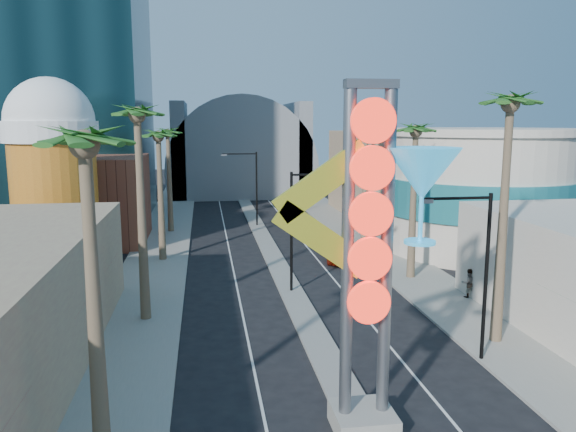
% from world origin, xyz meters
% --- Properties ---
extents(sidewalk_west, '(5.00, 100.00, 0.15)m').
position_xyz_m(sidewalk_west, '(-9.50, 35.00, 0.07)').
color(sidewalk_west, gray).
rests_on(sidewalk_west, ground).
extents(sidewalk_east, '(5.00, 100.00, 0.15)m').
position_xyz_m(sidewalk_east, '(9.50, 35.00, 0.07)').
color(sidewalk_east, gray).
rests_on(sidewalk_east, ground).
extents(median, '(1.60, 84.00, 0.15)m').
position_xyz_m(median, '(0.00, 38.00, 0.07)').
color(median, gray).
rests_on(median, ground).
extents(brick_filler_west, '(10.00, 10.00, 8.00)m').
position_xyz_m(brick_filler_west, '(-16.00, 38.00, 4.00)').
color(brick_filler_west, brown).
rests_on(brick_filler_west, ground).
extents(filler_east, '(10.00, 20.00, 10.00)m').
position_xyz_m(filler_east, '(16.00, 48.00, 5.00)').
color(filler_east, '#9D7B65').
rests_on(filler_east, ground).
extents(beer_mug, '(7.00, 7.00, 14.50)m').
position_xyz_m(beer_mug, '(-17.00, 30.00, 7.84)').
color(beer_mug, '#BC5B19').
rests_on(beer_mug, ground).
extents(turquoise_building, '(16.60, 16.60, 10.60)m').
position_xyz_m(turquoise_building, '(18.00, 30.00, 5.25)').
color(turquoise_building, beige).
rests_on(turquoise_building, ground).
extents(canopy, '(22.00, 16.00, 22.00)m').
position_xyz_m(canopy, '(0.00, 72.00, 4.31)').
color(canopy, slate).
rests_on(canopy, ground).
extents(neon_sign, '(6.53, 2.60, 12.55)m').
position_xyz_m(neon_sign, '(0.82, 2.96, 7.31)').
color(neon_sign, gray).
rests_on(neon_sign, ground).
extents(streetlight_0, '(3.79, 0.25, 8.00)m').
position_xyz_m(streetlight_0, '(0.55, 20.00, 4.88)').
color(streetlight_0, black).
rests_on(streetlight_0, ground).
extents(streetlight_1, '(3.79, 0.25, 8.00)m').
position_xyz_m(streetlight_1, '(-0.55, 44.00, 4.88)').
color(streetlight_1, black).
rests_on(streetlight_1, ground).
extents(streetlight_2, '(3.45, 0.25, 8.00)m').
position_xyz_m(streetlight_2, '(6.72, 8.00, 4.83)').
color(streetlight_2, black).
rests_on(streetlight_2, ground).
extents(palm_0, '(2.40, 2.40, 11.70)m').
position_xyz_m(palm_0, '(-9.00, 2.00, 9.93)').
color(palm_0, brown).
rests_on(palm_0, ground).
extents(palm_1, '(2.40, 2.40, 12.70)m').
position_xyz_m(palm_1, '(-9.00, 16.00, 10.82)').
color(palm_1, brown).
rests_on(palm_1, ground).
extents(palm_2, '(2.40, 2.40, 11.20)m').
position_xyz_m(palm_2, '(-9.00, 30.00, 9.48)').
color(palm_2, brown).
rests_on(palm_2, ground).
extents(palm_3, '(2.40, 2.40, 11.20)m').
position_xyz_m(palm_3, '(-9.00, 42.00, 9.48)').
color(palm_3, brown).
rests_on(palm_3, ground).
extents(palm_5, '(2.40, 2.40, 13.20)m').
position_xyz_m(palm_5, '(9.00, 10.00, 11.27)').
color(palm_5, brown).
rests_on(palm_5, ground).
extents(palm_6, '(2.40, 2.40, 11.70)m').
position_xyz_m(palm_6, '(9.00, 22.00, 9.93)').
color(palm_6, brown).
rests_on(palm_6, ground).
extents(palm_7, '(2.40, 2.40, 12.70)m').
position_xyz_m(palm_7, '(9.00, 34.00, 10.82)').
color(palm_7, brown).
rests_on(palm_7, ground).
extents(red_pickup, '(3.13, 5.58, 1.47)m').
position_xyz_m(red_pickup, '(5.29, 27.85, 0.74)').
color(red_pickup, maroon).
rests_on(red_pickup, ground).
extents(pedestrian_b, '(0.97, 0.80, 1.85)m').
position_xyz_m(pedestrian_b, '(10.88, 16.86, 1.07)').
color(pedestrian_b, gray).
rests_on(pedestrian_b, sidewalk_east).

